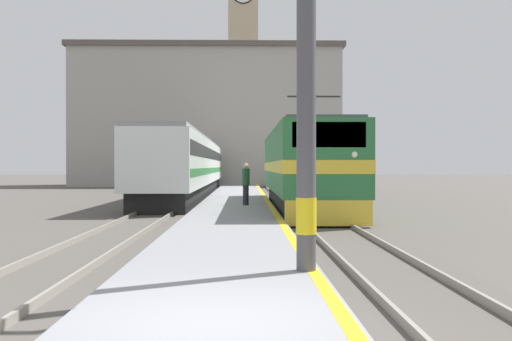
# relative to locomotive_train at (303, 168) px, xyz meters

# --- Properties ---
(ground_plane) EXTENTS (200.00, 200.00, 0.00)m
(ground_plane) POSITION_rel_locomotive_train_xyz_m (-3.05, 9.75, -1.89)
(ground_plane) COLOR #514C47
(platform) EXTENTS (3.34, 140.00, 0.26)m
(platform) POSITION_rel_locomotive_train_xyz_m (-3.04, 4.75, -1.76)
(platform) COLOR gray
(platform) RESTS_ON ground
(rail_track_near) EXTENTS (2.83, 140.00, 0.16)m
(rail_track_near) POSITION_rel_locomotive_train_xyz_m (-0.00, 4.75, -1.86)
(rail_track_near) COLOR #514C47
(rail_track_near) RESTS_ON ground
(rail_track_far) EXTENTS (2.83, 140.00, 0.16)m
(rail_track_far) POSITION_rel_locomotive_train_xyz_m (-6.24, 4.75, -1.86)
(rail_track_far) COLOR #514C47
(rail_track_far) RESTS_ON ground
(locomotive_train) EXTENTS (2.92, 16.67, 4.66)m
(locomotive_train) POSITION_rel_locomotive_train_xyz_m (0.00, 0.00, 0.00)
(locomotive_train) COLOR black
(locomotive_train) RESTS_ON ground
(passenger_train) EXTENTS (2.92, 32.31, 3.73)m
(passenger_train) POSITION_rel_locomotive_train_xyz_m (-6.24, 12.51, 0.13)
(passenger_train) COLOR black
(passenger_train) RESTS_ON ground
(catenary_mast) EXTENTS (1.96, 0.34, 8.66)m
(catenary_mast) POSITION_rel_locomotive_train_xyz_m (-1.60, -17.10, 2.58)
(catenary_mast) COLOR #4C4C51
(catenary_mast) RESTS_ON platform
(person_on_platform) EXTENTS (0.34, 0.34, 1.84)m
(person_on_platform) POSITION_rel_locomotive_train_xyz_m (-2.59, -0.47, -0.65)
(person_on_platform) COLOR #23232D
(person_on_platform) RESTS_ON platform
(clock_tower) EXTENTS (4.37, 4.37, 27.82)m
(clock_tower) POSITION_rel_locomotive_train_xyz_m (-2.80, 44.61, 12.79)
(clock_tower) COLOR tan
(clock_tower) RESTS_ON ground
(station_building) EXTENTS (26.67, 9.55, 13.82)m
(station_building) POSITION_rel_locomotive_train_xyz_m (-6.39, 34.12, 5.05)
(station_building) COLOR #A8A399
(station_building) RESTS_ON ground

